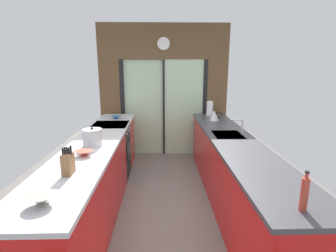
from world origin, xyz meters
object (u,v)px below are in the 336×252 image
kettle (214,115)px  paper_towel_roll (210,109)px  oven_range (112,151)px  mixing_bowl_far (116,117)px  mixing_bowl_mid (84,153)px  knife_block (68,163)px  stock_pot (92,137)px  soap_bottle (304,194)px  mixing_bowl_near (42,199)px

kettle → paper_towel_roll: (-0.00, 0.43, 0.05)m
oven_range → mixing_bowl_far: size_ratio=4.47×
oven_range → mixing_bowl_mid: bearing=-89.3°
knife_block → mixing_bowl_far: bearing=90.0°
kettle → paper_towel_roll: size_ratio=0.83×
mixing_bowl_far → oven_range: bearing=-92.3°
stock_pot → soap_bottle: soap_bottle is taller
mixing_bowl_far → stock_pot: bearing=-90.0°
mixing_bowl_near → knife_block: bearing=90.0°
oven_range → mixing_bowl_far: 0.68m
mixing_bowl_near → paper_towel_roll: size_ratio=0.63×
oven_range → soap_bottle: bearing=-55.8°
mixing_bowl_mid → paper_towel_roll: bearing=51.6°
knife_block → kettle: bearing=52.1°
soap_bottle → paper_towel_roll: size_ratio=0.92×
soap_bottle → paper_towel_roll: (0.00, 3.36, 0.02)m
kettle → soap_bottle: (-0.00, -2.93, 0.03)m
mixing_bowl_near → kettle: bearing=57.6°
mixing_bowl_near → knife_block: size_ratio=0.73×
oven_range → knife_block: 2.09m
mixing_bowl_near → soap_bottle: size_ratio=0.68×
knife_block → kettle: 2.90m
oven_range → mixing_bowl_far: (0.02, 0.46, 0.50)m
oven_range → paper_towel_roll: bearing=21.4°
knife_block → soap_bottle: soap_bottle is taller
knife_block → kettle: size_ratio=1.04×
mixing_bowl_mid → oven_range: bearing=90.7°
oven_range → stock_pot: (0.02, -1.18, 0.57)m
stock_pot → oven_range: bearing=90.9°
stock_pot → kettle: size_ratio=0.92×
knife_block → kettle: (1.78, 2.29, -0.01)m
knife_block → paper_towel_roll: (1.78, 2.72, 0.04)m
oven_range → mixing_bowl_mid: (0.02, -1.54, 0.50)m
soap_bottle → paper_towel_roll: bearing=90.0°
mixing_bowl_far → paper_towel_roll: 1.80m
oven_range → knife_block: size_ratio=3.46×
oven_range → mixing_bowl_mid: 1.62m
knife_block → stock_pot: 0.83m
mixing_bowl_mid → mixing_bowl_far: bearing=90.0°
mixing_bowl_near → mixing_bowl_mid: (-0.00, 0.99, -0.01)m
knife_block → stock_pot: size_ratio=1.12×
mixing_bowl_mid → mixing_bowl_near: bearing=-90.0°
kettle → oven_range: bearing=-171.2°
oven_range → soap_bottle: size_ratio=3.26×
mixing_bowl_far → kettle: 1.79m
mixing_bowl_near → knife_block: (0.00, 0.52, 0.06)m
kettle → knife_block: bearing=-127.9°
paper_towel_roll → oven_range: bearing=-158.6°
knife_block → paper_towel_roll: bearing=56.8°
paper_towel_roll → soap_bottle: bearing=-90.0°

